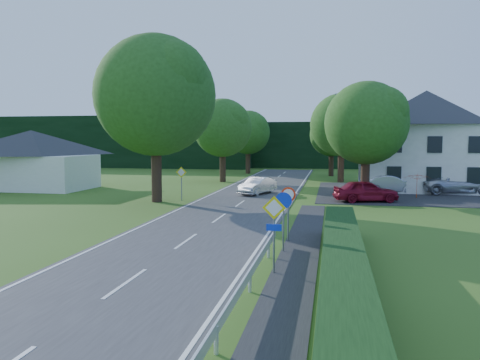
% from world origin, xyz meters
% --- Properties ---
extents(road, '(7.00, 80.00, 0.04)m').
position_xyz_m(road, '(0.00, 20.00, 0.02)').
color(road, '#353538').
rests_on(road, ground).
extents(footpath, '(1.50, 44.00, 0.04)m').
position_xyz_m(footpath, '(4.95, 2.00, 0.02)').
color(footpath, black).
rests_on(footpath, ground).
extents(parking_pad, '(14.00, 16.00, 0.04)m').
position_xyz_m(parking_pad, '(12.00, 33.00, 0.02)').
color(parking_pad, black).
rests_on(parking_pad, ground).
extents(line_edge_left, '(0.12, 80.00, 0.01)m').
position_xyz_m(line_edge_left, '(-3.25, 20.00, 0.04)').
color(line_edge_left, white).
rests_on(line_edge_left, road).
extents(line_edge_right, '(0.12, 80.00, 0.01)m').
position_xyz_m(line_edge_right, '(3.25, 20.00, 0.04)').
color(line_edge_right, white).
rests_on(line_edge_right, road).
extents(line_centre, '(0.12, 80.00, 0.01)m').
position_xyz_m(line_centre, '(0.00, 20.00, 0.04)').
color(line_centre, white).
rests_on(line_centre, road).
extents(tree_main, '(9.40, 9.40, 11.64)m').
position_xyz_m(tree_main, '(-6.00, 24.00, 5.82)').
color(tree_main, '#244D17').
rests_on(tree_main, ground).
extents(tree_left_far, '(7.00, 7.00, 8.58)m').
position_xyz_m(tree_left_far, '(-5.00, 40.00, 4.29)').
color(tree_left_far, '#244D17').
rests_on(tree_left_far, ground).
extents(tree_right_far, '(7.40, 7.40, 9.09)m').
position_xyz_m(tree_right_far, '(7.00, 42.00, 4.54)').
color(tree_right_far, '#244D17').
rests_on(tree_right_far, ground).
extents(tree_left_back, '(6.60, 6.60, 8.07)m').
position_xyz_m(tree_left_back, '(-4.50, 52.00, 4.04)').
color(tree_left_back, '#244D17').
rests_on(tree_left_back, ground).
extents(tree_right_back, '(6.20, 6.20, 7.56)m').
position_xyz_m(tree_right_back, '(6.00, 50.00, 3.78)').
color(tree_right_back, '#244D17').
rests_on(tree_right_back, ground).
extents(tree_right_mid, '(7.00, 7.00, 8.58)m').
position_xyz_m(tree_right_mid, '(8.50, 28.00, 4.29)').
color(tree_right_mid, '#244D17').
rests_on(tree_right_mid, ground).
extents(treeline_left, '(44.00, 6.00, 8.00)m').
position_xyz_m(treeline_left, '(-28.00, 62.00, 4.00)').
color(treeline_left, black).
rests_on(treeline_left, ground).
extents(treeline_right, '(30.00, 5.00, 7.00)m').
position_xyz_m(treeline_right, '(8.00, 66.00, 3.50)').
color(treeline_right, black).
rests_on(treeline_right, ground).
extents(bungalow_left, '(11.00, 6.50, 5.20)m').
position_xyz_m(bungalow_left, '(-20.00, 30.00, 2.71)').
color(bungalow_left, silver).
rests_on(bungalow_left, ground).
extents(house_white, '(10.60, 8.40, 8.60)m').
position_xyz_m(house_white, '(14.00, 36.00, 4.41)').
color(house_white, silver).
rests_on(house_white, ground).
extents(streetlight, '(2.03, 0.18, 8.00)m').
position_xyz_m(streetlight, '(8.06, 30.00, 4.46)').
color(streetlight, gray).
rests_on(streetlight, ground).
extents(sign_priority_right, '(0.78, 0.09, 2.59)m').
position_xyz_m(sign_priority_right, '(4.30, 7.98, 1.80)').
color(sign_priority_right, gray).
rests_on(sign_priority_right, ground).
extents(sign_roundabout, '(0.64, 0.08, 2.37)m').
position_xyz_m(sign_roundabout, '(4.30, 10.98, 1.67)').
color(sign_roundabout, gray).
rests_on(sign_roundabout, ground).
extents(sign_speed_limit, '(0.64, 0.11, 2.37)m').
position_xyz_m(sign_speed_limit, '(4.30, 12.97, 1.77)').
color(sign_speed_limit, gray).
rests_on(sign_speed_limit, ground).
extents(sign_priority_left, '(0.78, 0.09, 2.44)m').
position_xyz_m(sign_priority_left, '(-4.50, 24.98, 1.72)').
color(sign_priority_left, gray).
rests_on(sign_priority_left, ground).
extents(moving_car, '(2.79, 4.30, 1.34)m').
position_xyz_m(moving_car, '(0.30, 29.68, 0.71)').
color(moving_car, silver).
rests_on(moving_car, road).
extents(motorcycle, '(0.96, 2.09, 1.06)m').
position_xyz_m(motorcycle, '(-0.49, 32.55, 0.57)').
color(motorcycle, black).
rests_on(motorcycle, road).
extents(parked_car_red, '(4.74, 2.82, 1.51)m').
position_xyz_m(parked_car_red, '(8.48, 26.68, 0.80)').
color(parked_car_red, maroon).
rests_on(parked_car_red, parking_pad).
extents(parked_car_silver_a, '(4.70, 2.55, 1.47)m').
position_xyz_m(parked_car_silver_a, '(10.72, 32.50, 0.77)').
color(parked_car_silver_a, '#AFAFB4').
rests_on(parked_car_silver_a, parking_pad).
extents(parked_car_silver_b, '(6.04, 3.57, 1.57)m').
position_xyz_m(parked_car_silver_b, '(15.89, 32.97, 0.83)').
color(parked_car_silver_b, '#B4B5BB').
rests_on(parked_car_silver_b, parking_pad).
extents(parasol, '(2.11, 2.15, 1.82)m').
position_xyz_m(parasol, '(12.36, 29.50, 0.95)').
color(parasol, '#B93B0E').
rests_on(parasol, parking_pad).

